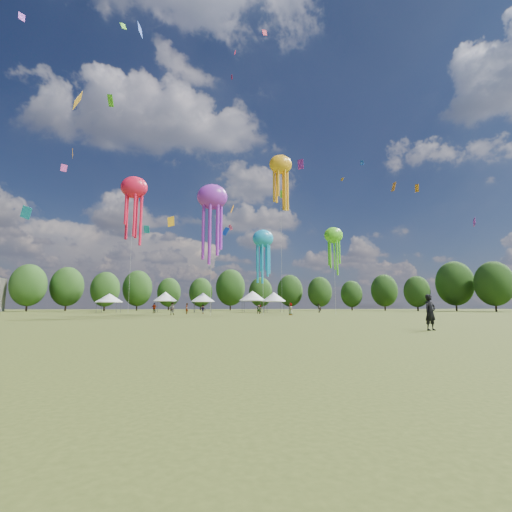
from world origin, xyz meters
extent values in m
plane|color=#384416|center=(0.00, 0.00, 0.00)|extent=(300.00, 300.00, 0.00)
imported|color=black|center=(7.51, -1.62, 0.91)|extent=(0.75, 0.59, 1.82)
imported|color=gray|center=(-8.30, 33.77, 0.88)|extent=(0.97, 0.82, 1.76)
imported|color=gray|center=(7.87, 55.87, 0.76)|extent=(0.75, 0.88, 1.53)
imported|color=gray|center=(19.06, 51.46, 0.88)|extent=(0.71, 0.89, 1.77)
imported|color=gray|center=(-3.95, 44.85, 0.77)|extent=(1.13, 0.88, 1.54)
imported|color=gray|center=(-12.74, 49.09, 0.93)|extent=(1.09, 0.47, 1.85)
imported|color=gray|center=(5.10, 40.11, 0.78)|extent=(1.45, 0.50, 1.55)
imported|color=gray|center=(-6.52, 39.76, 0.87)|extent=(0.48, 0.67, 1.73)
imported|color=gray|center=(8.51, 32.07, 0.86)|extent=(0.77, 0.97, 1.72)
cylinder|color=#47474C|center=(-24.01, 53.78, 0.99)|extent=(0.08, 0.08, 1.97)
cylinder|color=#47474C|center=(-24.01, 57.43, 0.99)|extent=(0.08, 0.08, 1.97)
cylinder|color=#47474C|center=(-20.36, 53.78, 0.99)|extent=(0.08, 0.08, 1.97)
cylinder|color=#47474C|center=(-20.36, 57.43, 0.99)|extent=(0.08, 0.08, 1.97)
cube|color=white|center=(-22.19, 55.61, 2.02)|extent=(4.05, 4.05, 0.10)
cone|color=white|center=(-22.19, 55.61, 2.92)|extent=(5.27, 5.27, 1.69)
cylinder|color=#47474C|center=(-13.51, 57.27, 1.13)|extent=(0.08, 0.08, 2.26)
cylinder|color=#47474C|center=(-13.51, 60.66, 1.13)|extent=(0.08, 0.08, 2.26)
cylinder|color=#47474C|center=(-10.12, 57.27, 1.13)|extent=(0.08, 0.08, 2.26)
cylinder|color=#47474C|center=(-10.12, 60.66, 1.13)|extent=(0.08, 0.08, 2.26)
cube|color=white|center=(-11.81, 58.96, 2.31)|extent=(3.79, 3.79, 0.10)
cone|color=white|center=(-11.81, 58.96, 3.32)|extent=(4.93, 4.93, 1.93)
cylinder|color=#47474C|center=(-5.67, 53.14, 1.04)|extent=(0.08, 0.08, 2.09)
cylinder|color=#47474C|center=(-5.67, 56.48, 1.04)|extent=(0.08, 0.08, 2.09)
cylinder|color=#47474C|center=(-2.34, 53.14, 1.04)|extent=(0.08, 0.08, 2.09)
cylinder|color=#47474C|center=(-2.34, 56.48, 1.04)|extent=(0.08, 0.08, 2.09)
cube|color=white|center=(-4.00, 54.81, 2.14)|extent=(3.73, 3.73, 0.10)
cone|color=white|center=(-4.00, 54.81, 3.08)|extent=(4.85, 4.85, 1.79)
cylinder|color=#47474C|center=(4.24, 53.48, 1.16)|extent=(0.08, 0.08, 2.32)
cylinder|color=#47474C|center=(4.24, 57.41, 1.16)|extent=(0.08, 0.08, 2.32)
cylinder|color=#47474C|center=(8.17, 53.48, 1.16)|extent=(0.08, 0.08, 2.32)
cylinder|color=#47474C|center=(8.17, 57.41, 1.16)|extent=(0.08, 0.08, 2.32)
cube|color=white|center=(6.21, 55.45, 2.37)|extent=(4.33, 4.33, 0.10)
cone|color=white|center=(6.21, 55.45, 3.42)|extent=(5.62, 5.62, 1.99)
cylinder|color=#47474C|center=(8.53, 51.32, 1.08)|extent=(0.08, 0.08, 2.15)
cylinder|color=#47474C|center=(8.53, 54.68, 1.08)|extent=(0.08, 0.08, 2.15)
cylinder|color=#47474C|center=(11.89, 51.32, 1.08)|extent=(0.08, 0.08, 2.15)
cylinder|color=#47474C|center=(11.89, 54.68, 1.08)|extent=(0.08, 0.08, 2.15)
cube|color=white|center=(10.21, 53.00, 2.20)|extent=(3.77, 3.77, 0.10)
cone|color=white|center=(10.21, 53.00, 3.18)|extent=(4.90, 4.90, 1.85)
ellipsoid|color=purple|center=(-3.04, 27.73, 15.63)|extent=(4.01, 2.81, 3.41)
cylinder|color=beige|center=(-3.04, 27.73, 7.81)|extent=(0.03, 0.03, 15.63)
ellipsoid|color=#FFAB1A|center=(10.23, 45.54, 28.20)|extent=(4.40, 3.08, 3.74)
cylinder|color=beige|center=(10.23, 45.54, 14.10)|extent=(0.03, 0.03, 28.20)
ellipsoid|color=#59DB24|center=(17.45, 37.77, 13.04)|extent=(3.17, 2.22, 2.70)
cylinder|color=beige|center=(17.45, 37.77, 6.52)|extent=(0.03, 0.03, 13.04)
ellipsoid|color=#F61538|center=(-17.29, 49.25, 23.52)|extent=(4.94, 3.46, 4.20)
cylinder|color=beige|center=(-17.29, 49.25, 11.76)|extent=(0.03, 0.03, 23.52)
ellipsoid|color=#1899CD|center=(4.15, 29.93, 10.63)|extent=(2.92, 2.04, 2.48)
cylinder|color=beige|center=(4.15, 29.93, 5.31)|extent=(0.03, 0.03, 10.63)
cube|color=#F61538|center=(4.06, 27.51, 40.51)|extent=(0.81, 0.19, 0.98)
cube|color=orange|center=(2.70, 66.92, 24.98)|extent=(0.91, 1.46, 1.87)
cube|color=#FFAB1A|center=(25.14, 51.85, 28.34)|extent=(0.60, 0.56, 0.86)
cube|color=#59DB24|center=(-17.97, 37.52, 47.30)|extent=(1.10, 0.62, 1.31)
cube|color=blue|center=(-0.46, 40.32, 13.68)|extent=(1.37, 0.93, 1.70)
cube|color=purple|center=(-32.19, 34.93, 44.90)|extent=(0.72, 0.82, 1.24)
cube|color=#F61538|center=(1.57, 57.46, 53.65)|extent=(0.33, 1.00, 1.11)
cube|color=orange|center=(30.17, 33.18, 20.34)|extent=(0.22, 1.27, 1.46)
cube|color=#FFAB1A|center=(-21.80, 30.81, 29.62)|extent=(1.46, 2.49, 2.56)
cube|color=#59DB24|center=(-16.61, 27.65, 28.14)|extent=(0.96, 1.60, 1.72)
cube|color=blue|center=(-13.75, 29.83, 40.69)|extent=(0.67, 1.67, 1.96)
cube|color=#1899CD|center=(-17.72, 68.62, 19.58)|extent=(1.45, 1.23, 1.86)
cube|color=#FC4AB9|center=(-25.62, 37.89, 22.36)|extent=(0.95, 0.44, 1.18)
cube|color=purple|center=(17.18, 56.03, 32.94)|extent=(1.20, 1.88, 2.33)
cube|color=orange|center=(35.79, 49.84, 26.49)|extent=(0.59, 1.84, 2.15)
cube|color=#59DB24|center=(13.56, 58.42, 26.58)|extent=(1.26, 0.91, 1.76)
cube|color=blue|center=(21.51, 34.53, 24.72)|extent=(0.61, 0.67, 0.78)
cube|color=#1899CD|center=(-36.30, 50.47, 18.22)|extent=(2.33, 0.78, 2.58)
cube|color=#FC4AB9|center=(1.14, 50.49, 16.66)|extent=(0.90, 0.80, 1.12)
cube|color=purple|center=(38.05, 30.83, 14.40)|extent=(0.65, 1.25, 1.53)
cube|color=#F61538|center=(2.04, 54.88, 58.00)|extent=(0.30, 0.72, 0.92)
cube|color=orange|center=(-20.77, 27.56, 20.46)|extent=(0.37, 0.94, 1.17)
cube|color=#FFAB1A|center=(-10.26, 48.98, 17.08)|extent=(1.17, 1.84, 2.14)
cylinder|color=#38281C|center=(-47.17, 78.19, 1.68)|extent=(0.44, 0.44, 3.36)
ellipsoid|color=#224216|center=(-47.17, 78.19, 6.51)|extent=(8.40, 8.40, 10.51)
cylinder|color=#38281C|center=(-40.68, 85.49, 1.71)|extent=(0.44, 0.44, 3.41)
ellipsoid|color=#224216|center=(-40.68, 85.49, 6.61)|extent=(8.53, 8.53, 10.66)
cylinder|color=#38281C|center=(-30.60, 85.02, 1.53)|extent=(0.44, 0.44, 3.07)
ellipsoid|color=#224216|center=(-30.60, 85.02, 5.94)|extent=(7.66, 7.66, 9.58)
cylinder|color=#38281C|center=(-23.51, 93.33, 1.72)|extent=(0.44, 0.44, 3.43)
ellipsoid|color=#224216|center=(-23.51, 93.33, 6.65)|extent=(8.58, 8.58, 10.73)
cylinder|color=#38281C|center=(-14.76, 98.96, 1.47)|extent=(0.44, 0.44, 2.95)
ellipsoid|color=#224216|center=(-14.76, 98.96, 5.71)|extent=(7.37, 7.37, 9.21)
cylinder|color=#38281C|center=(-4.70, 95.06, 1.45)|extent=(0.44, 0.44, 2.89)
ellipsoid|color=#224216|center=(-4.70, 95.06, 5.61)|extent=(7.23, 7.23, 9.04)
cylinder|color=#38281C|center=(4.91, 99.49, 1.92)|extent=(0.44, 0.44, 3.84)
ellipsoid|color=#224216|center=(4.91, 99.49, 7.44)|extent=(9.60, 9.60, 11.99)
cylinder|color=#38281C|center=(13.19, 88.44, 1.42)|extent=(0.44, 0.44, 2.84)
ellipsoid|color=#224216|center=(13.19, 88.44, 5.51)|extent=(7.11, 7.11, 8.89)
cylinder|color=#38281C|center=(22.93, 91.04, 1.58)|extent=(0.44, 0.44, 3.16)
ellipsoid|color=#224216|center=(22.93, 91.04, 6.13)|extent=(7.91, 7.91, 9.88)
cylinder|color=#38281C|center=(30.69, 85.29, 1.44)|extent=(0.44, 0.44, 2.88)
ellipsoid|color=#224216|center=(30.69, 85.29, 5.59)|extent=(7.21, 7.21, 9.01)
cylinder|color=#38281C|center=(41.52, 87.24, 1.31)|extent=(0.44, 0.44, 2.63)
ellipsoid|color=#224216|center=(41.52, 87.24, 5.09)|extent=(6.57, 6.57, 8.22)
cylinder|color=#38281C|center=(50.52, 83.73, 1.56)|extent=(0.44, 0.44, 3.13)
ellipsoid|color=#224216|center=(50.52, 83.73, 6.06)|extent=(7.81, 7.81, 9.77)
cylinder|color=#38281C|center=(53.64, 71.81, 1.36)|extent=(0.44, 0.44, 2.72)
ellipsoid|color=#224216|center=(53.64, 71.81, 5.27)|extent=(6.80, 6.80, 8.50)
cylinder|color=#38281C|center=(62.96, 68.92, 1.90)|extent=(0.44, 0.44, 3.81)
ellipsoid|color=#224216|center=(62.96, 68.92, 7.38)|extent=(9.52, 9.52, 11.90)
cylinder|color=#38281C|center=(66.57, 59.80, 1.76)|extent=(0.44, 0.44, 3.51)
ellipsoid|color=#224216|center=(66.57, 59.80, 6.80)|extent=(8.78, 8.78, 10.97)
camera|label=1|loc=(-3.99, -18.61, 1.20)|focal=25.15mm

